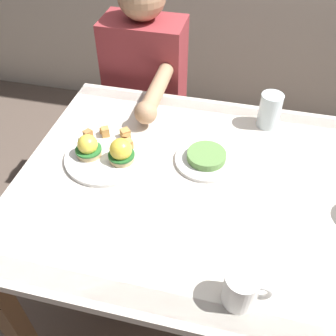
% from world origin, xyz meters
% --- Properties ---
extents(ground_plane, '(6.00, 6.00, 0.00)m').
position_xyz_m(ground_plane, '(0.00, 0.00, 0.00)').
color(ground_plane, brown).
extents(dining_table, '(1.20, 0.90, 0.74)m').
position_xyz_m(dining_table, '(0.00, 0.00, 0.63)').
color(dining_table, silver).
rests_on(dining_table, ground_plane).
extents(eggs_benedict_plate, '(0.27, 0.27, 0.09)m').
position_xyz_m(eggs_benedict_plate, '(-0.35, 0.04, 0.77)').
color(eggs_benedict_plate, white).
rests_on(eggs_benedict_plate, dining_table).
extents(coffee_mug, '(0.11, 0.08, 0.09)m').
position_xyz_m(coffee_mug, '(0.11, -0.35, 0.79)').
color(coffee_mug, white).
rests_on(coffee_mug, dining_table).
extents(water_glass_near, '(0.08, 0.08, 0.12)m').
position_xyz_m(water_glass_near, '(0.14, 0.34, 0.80)').
color(water_glass_near, silver).
rests_on(water_glass_near, dining_table).
extents(side_plate, '(0.20, 0.20, 0.04)m').
position_xyz_m(side_plate, '(-0.04, 0.10, 0.75)').
color(side_plate, white).
rests_on(side_plate, dining_table).
extents(diner_person, '(0.34, 0.54, 1.14)m').
position_xyz_m(diner_person, '(-0.39, 0.60, 0.65)').
color(diner_person, '#33333D').
rests_on(diner_person, ground_plane).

